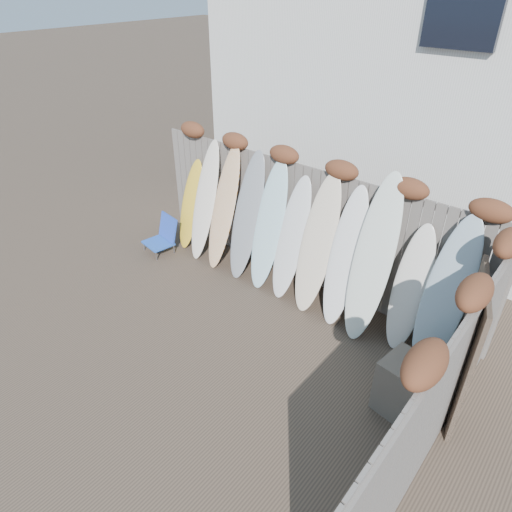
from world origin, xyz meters
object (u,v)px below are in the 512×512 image
Objects in this scene: wooden_crate at (408,389)px; surfboard_0 at (191,205)px; beach_chair at (163,235)px; lattice_panel at (466,348)px.

surfboard_0 reaches higher than wooden_crate.
beach_chair is 0.39× the size of surfboard_0.
lattice_panel is at bearing 50.72° from wooden_crate.
beach_chair is 0.37× the size of lattice_panel.
surfboard_0 is (0.25, 0.52, 0.51)m from beach_chair.
lattice_panel is at bearing -1.93° from beach_chair.
beach_chair is at bearing 172.63° from wooden_crate.
lattice_panel reaches higher than beach_chair.
surfboard_0 reaches higher than beach_chair.
beach_chair is 5.09m from wooden_crate.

